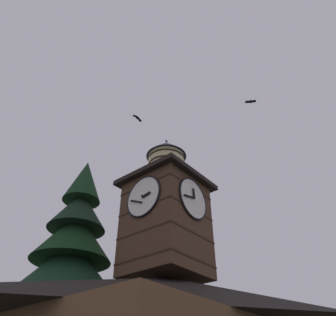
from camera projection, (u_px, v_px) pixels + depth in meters
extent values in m
pyramid|color=black|center=(169.00, 305.00, 14.06)|extent=(14.41, 10.49, 2.36)
cube|color=#4C3323|center=(166.00, 229.00, 16.47)|extent=(3.46, 3.46, 4.98)
cube|color=#352318|center=(166.00, 267.00, 15.36)|extent=(3.50, 3.50, 0.10)
cube|color=#352318|center=(166.00, 242.00, 16.09)|extent=(3.50, 3.50, 0.10)
cube|color=#352318|center=(166.00, 219.00, 16.83)|extent=(3.50, 3.50, 0.10)
cube|color=#352318|center=(166.00, 198.00, 17.56)|extent=(3.50, 3.50, 0.10)
cylinder|color=white|center=(193.00, 199.00, 16.25)|extent=(2.15, 0.10, 2.15)
torus|color=black|center=(193.00, 199.00, 16.24)|extent=(2.25, 0.10, 2.25)
cube|color=black|center=(194.00, 193.00, 16.34)|extent=(0.17, 0.04, 0.55)
cube|color=black|center=(189.00, 196.00, 15.88)|extent=(0.88, 0.04, 0.26)
sphere|color=black|center=(195.00, 198.00, 16.19)|extent=(0.10, 0.10, 0.10)
cylinder|color=white|center=(143.00, 196.00, 16.06)|extent=(0.10, 2.15, 2.15)
torus|color=black|center=(143.00, 196.00, 16.05)|extent=(0.10, 2.25, 2.25)
cube|color=black|center=(146.00, 195.00, 15.84)|extent=(0.04, 0.55, 0.20)
cube|color=black|center=(136.00, 201.00, 16.10)|extent=(0.04, 0.83, 0.44)
sphere|color=black|center=(142.00, 196.00, 15.99)|extent=(0.10, 0.10, 0.10)
cube|color=black|center=(166.00, 186.00, 18.01)|extent=(4.16, 4.16, 0.25)
cylinder|color=#D1BC84|center=(166.00, 170.00, 18.63)|extent=(2.09, 2.09, 1.87)
cylinder|color=#2D2319|center=(166.00, 180.00, 18.22)|extent=(2.15, 2.15, 0.10)
cylinder|color=#2D2319|center=(166.00, 173.00, 18.50)|extent=(2.15, 2.15, 0.10)
cylinder|color=#2D2319|center=(166.00, 166.00, 18.77)|extent=(2.15, 2.15, 0.10)
cylinder|color=#2D2319|center=(166.00, 160.00, 19.04)|extent=(2.15, 2.15, 0.10)
cone|color=#2D3847|center=(166.00, 150.00, 19.50)|extent=(2.39, 2.39, 1.09)
sphere|color=#424C5B|center=(166.00, 141.00, 19.88)|extent=(0.16, 0.16, 0.16)
cone|color=black|center=(62.00, 306.00, 15.40)|extent=(6.16, 6.16, 2.91)
cone|color=black|center=(69.00, 268.00, 16.45)|extent=(5.16, 5.16, 2.96)
cone|color=black|center=(75.00, 236.00, 17.45)|extent=(4.16, 4.16, 2.80)
cone|color=black|center=(79.00, 210.00, 18.37)|extent=(3.16, 3.16, 2.39)
cone|color=#15331A|center=(85.00, 181.00, 19.52)|extent=(2.17, 2.17, 2.77)
cone|color=black|center=(182.00, 316.00, 20.87)|extent=(4.55, 4.55, 3.47)
cone|color=black|center=(181.00, 272.00, 22.51)|extent=(3.20, 3.20, 3.97)
cone|color=black|center=(181.00, 238.00, 23.99)|extent=(1.85, 1.85, 3.95)
ellipsoid|color=black|center=(251.00, 102.00, 22.33)|extent=(0.33, 0.29, 0.16)
cube|color=black|center=(248.00, 102.00, 22.35)|extent=(0.37, 0.42, 0.05)
cube|color=black|center=(253.00, 101.00, 22.30)|extent=(0.37, 0.42, 0.05)
ellipsoid|color=black|center=(137.00, 118.00, 20.43)|extent=(0.13, 0.22, 0.12)
cube|color=black|center=(135.00, 116.00, 20.31)|extent=(0.37, 0.16, 0.15)
cube|color=black|center=(139.00, 119.00, 20.55)|extent=(0.37, 0.16, 0.15)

